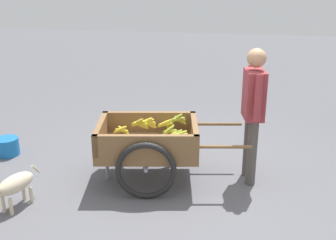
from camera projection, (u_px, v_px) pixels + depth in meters
ground_plane at (181, 184)px, 4.72m from camera, size 24.00×24.00×0.00m
fruit_cart at (149, 144)px, 4.69m from camera, size 1.76×1.07×0.74m
vendor_person at (253, 105)px, 4.53m from camera, size 0.26×0.59×1.51m
dog at (12, 185)px, 4.13m from camera, size 0.31×0.65×0.40m
plastic_bucket at (7, 146)px, 5.44m from camera, size 0.30×0.30×0.23m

